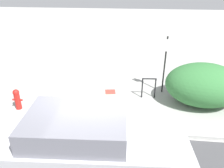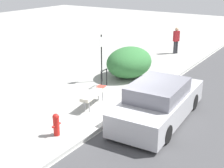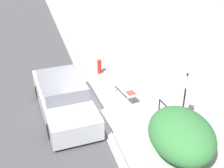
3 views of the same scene
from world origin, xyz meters
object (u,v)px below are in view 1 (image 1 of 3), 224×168
bike_rack (149,86)px  parked_car_near (84,142)px  bench (92,94)px  fire_hydrant (17,99)px  sign_post (165,60)px

bike_rack → parked_car_near: parked_car_near is taller
bench → bike_rack: bike_rack is taller
bench → parked_car_near: parked_car_near is taller
bench → parked_car_near: 2.68m
bench → parked_car_near: (0.33, -2.66, 0.14)m
fire_hydrant → parked_car_near: (2.93, -2.26, 0.25)m
fire_hydrant → parked_car_near: size_ratio=0.16×
bike_rack → fire_hydrant: bike_rack is taller
sign_post → fire_hydrant: bearing=-160.3°
fire_hydrant → parked_car_near: parked_car_near is taller
sign_post → parked_car_near: size_ratio=0.47×
bench → sign_post: (2.62, 1.47, 0.86)m
bench → fire_hydrant: (-2.60, -0.40, -0.11)m
bike_rack → fire_hydrant: size_ratio=1.08×
bike_rack → parked_car_near: 3.98m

